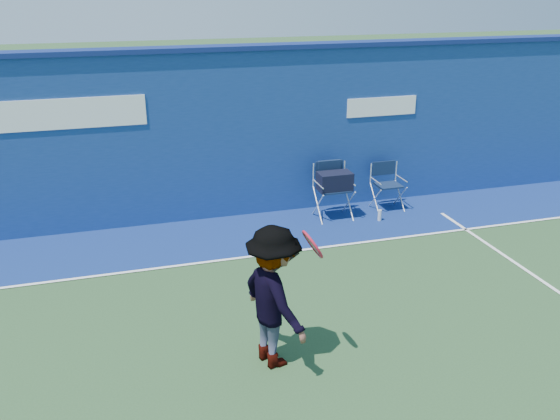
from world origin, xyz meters
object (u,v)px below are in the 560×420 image
object	(u,v)px
tennis_player	(274,297)
directors_chair_right	(387,195)
water_bottle	(380,215)
directors_chair_left	(333,195)

from	to	relation	value
tennis_player	directors_chair_right	bearing A→B (deg)	50.19
water_bottle	directors_chair_left	bearing A→B (deg)	152.49
directors_chair_right	tennis_player	bearing A→B (deg)	-129.81
water_bottle	tennis_player	bearing A→B (deg)	-130.21
directors_chair_left	directors_chair_right	xyz separation A→B (m)	(1.15, 0.12, -0.16)
tennis_player	water_bottle	bearing A→B (deg)	49.79
directors_chair_left	tennis_player	distance (m)	4.58
directors_chair_right	tennis_player	world-z (taller)	tennis_player
water_bottle	tennis_player	world-z (taller)	tennis_player
directors_chair_left	directors_chair_right	bearing A→B (deg)	5.97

